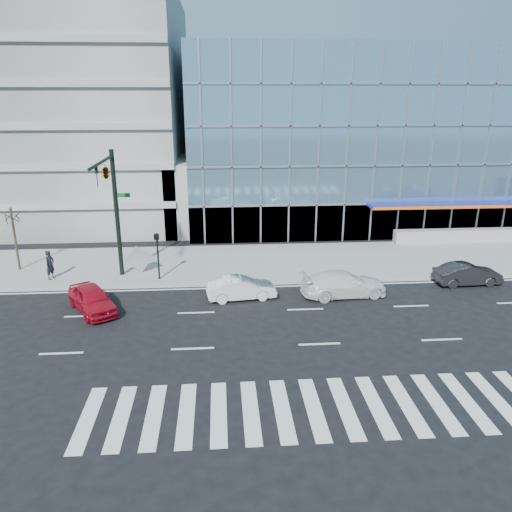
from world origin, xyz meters
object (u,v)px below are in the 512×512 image
(traffic_signal, at_px, (109,186))
(dark_sedan, at_px, (467,274))
(white_suv, at_px, (344,284))
(tilted_panel, at_px, (139,259))
(red_sedan, at_px, (92,299))
(street_tree_near, at_px, (12,216))
(pedestrian, at_px, (50,265))
(ped_signal_post, at_px, (157,249))
(white_sedan, at_px, (241,288))

(traffic_signal, distance_m, dark_sedan, 22.39)
(traffic_signal, bearing_deg, white_suv, -11.55)
(tilted_panel, bearing_deg, traffic_signal, -126.92)
(red_sedan, xyz_separation_m, tilted_panel, (1.73, 5.64, 0.35))
(white_suv, xyz_separation_m, tilted_panel, (-12.45, 4.49, 0.33))
(white_suv, distance_m, tilted_panel, 13.24)
(traffic_signal, bearing_deg, street_tree_near, 157.29)
(street_tree_near, distance_m, white_suv, 21.54)
(dark_sedan, xyz_separation_m, red_sedan, (-22.28, -2.35, 0.04))
(street_tree_near, height_order, white_suv, street_tree_near)
(red_sedan, bearing_deg, pedestrian, 95.62)
(street_tree_near, height_order, tilted_panel, street_tree_near)
(ped_signal_post, height_order, street_tree_near, street_tree_near)
(dark_sedan, bearing_deg, white_suv, 95.78)
(traffic_signal, xyz_separation_m, white_sedan, (7.55, -2.79, -5.51))
(street_tree_near, relative_size, dark_sedan, 1.04)
(white_sedan, bearing_deg, traffic_signal, 62.45)
(traffic_signal, relative_size, pedestrian, 4.30)
(white_suv, relative_size, pedestrian, 2.70)
(white_sedan, height_order, red_sedan, red_sedan)
(white_suv, relative_size, tilted_panel, 3.86)
(ped_signal_post, distance_m, tilted_panel, 2.22)
(red_sedan, relative_size, tilted_panel, 3.21)
(dark_sedan, relative_size, tilted_panel, 3.13)
(traffic_signal, height_order, ped_signal_post, traffic_signal)
(street_tree_near, height_order, red_sedan, street_tree_near)
(street_tree_near, relative_size, tilted_panel, 3.25)
(white_sedan, bearing_deg, street_tree_near, 61.26)
(street_tree_near, bearing_deg, white_suv, -15.50)
(white_sedan, xyz_separation_m, dark_sedan, (14.10, 1.22, 0.02))
(white_suv, bearing_deg, traffic_signal, 72.35)
(street_tree_near, bearing_deg, traffic_signal, -22.71)
(white_suv, bearing_deg, street_tree_near, 68.40)
(red_sedan, height_order, tilted_panel, tilted_panel)
(ped_signal_post, distance_m, dark_sedan, 19.30)
(street_tree_near, distance_m, pedestrian, 4.30)
(traffic_signal, bearing_deg, tilted_panel, 57.44)
(white_suv, bearing_deg, red_sedan, 88.54)
(red_sedan, distance_m, pedestrian, 6.11)
(white_sedan, distance_m, pedestrian, 12.44)
(dark_sedan, distance_m, pedestrian, 26.08)
(pedestrian, xyz_separation_m, tilted_panel, (5.40, 0.77, -0.02))
(white_sedan, distance_m, dark_sedan, 14.15)
(white_sedan, relative_size, red_sedan, 0.95)
(white_suv, height_order, red_sedan, white_suv)
(ped_signal_post, height_order, white_suv, ped_signal_post)
(white_sedan, height_order, pedestrian, pedestrian)
(white_suv, xyz_separation_m, red_sedan, (-14.18, -1.15, -0.02))
(white_sedan, bearing_deg, tilted_panel, 47.80)
(white_suv, distance_m, pedestrian, 18.24)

